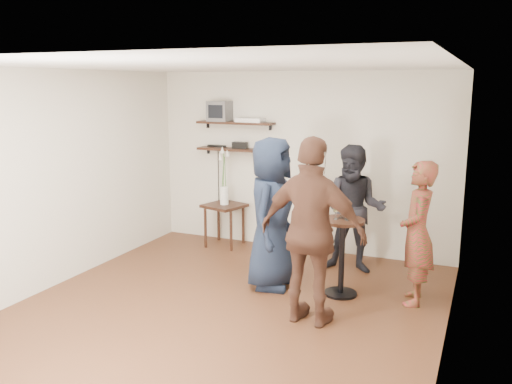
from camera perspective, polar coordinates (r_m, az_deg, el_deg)
room at (r=5.65m, az=-3.40°, el=-0.16°), size 4.58×5.08×2.68m
shelf_upper at (r=8.13m, az=-2.20°, el=7.29°), size 1.20×0.25×0.04m
shelf_lower at (r=8.17m, az=-2.18°, el=4.49°), size 1.20×0.25×0.04m
crt_monitor at (r=8.23m, az=-3.81°, el=8.49°), size 0.32×0.30×0.30m
dvd_deck at (r=8.02m, az=-0.61°, el=7.58°), size 0.40×0.24×0.06m
radio at (r=8.13m, az=-1.72°, el=4.94°), size 0.22×0.10×0.10m
power_strip at (r=8.36m, az=-4.17°, el=4.85°), size 0.30×0.05×0.03m
side_table at (r=8.19m, az=-3.35°, el=-2.02°), size 0.66×0.66×0.64m
vase_lilies at (r=8.10m, az=-3.39°, el=0.64°), size 0.19×0.19×0.89m
drinks_table at (r=6.34m, az=9.04°, el=-5.69°), size 0.50×0.50×0.91m
wine_glass_fl at (r=6.21m, az=8.44°, el=-1.67°), size 0.06×0.06×0.19m
wine_glass_fr at (r=6.17m, az=9.68°, el=-1.76°), size 0.07×0.07×0.20m
wine_glass_bl at (r=6.28m, az=8.95°, el=-1.42°), size 0.07×0.07×0.21m
wine_glass_br at (r=6.22m, az=9.48°, el=-1.56°), size 0.07×0.07×0.21m
person_plaid at (r=6.24m, az=16.62°, el=-4.17°), size 0.46×0.63×1.61m
person_dark at (r=7.09m, az=10.34°, el=-1.82°), size 0.85×0.69×1.67m
person_navy at (r=6.44m, az=1.60°, el=-2.27°), size 0.65×0.93×1.82m
person_brown at (r=5.47m, az=5.95°, el=-4.24°), size 1.17×0.59×1.93m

